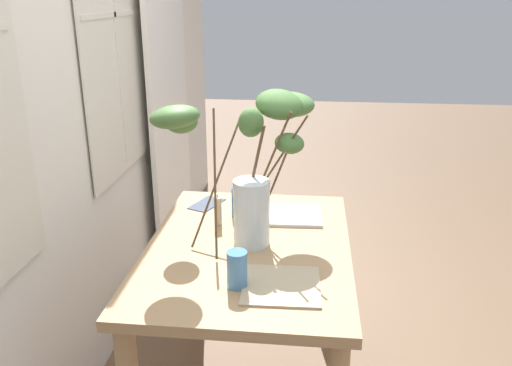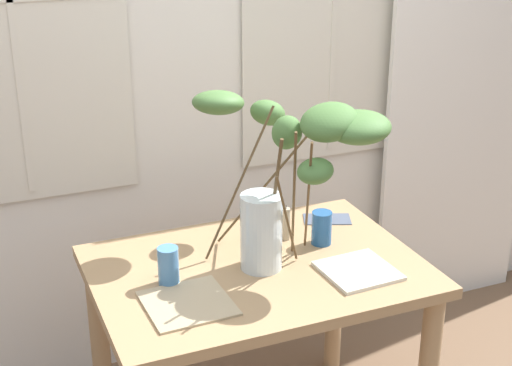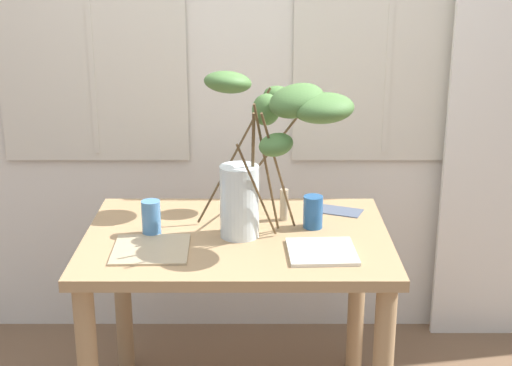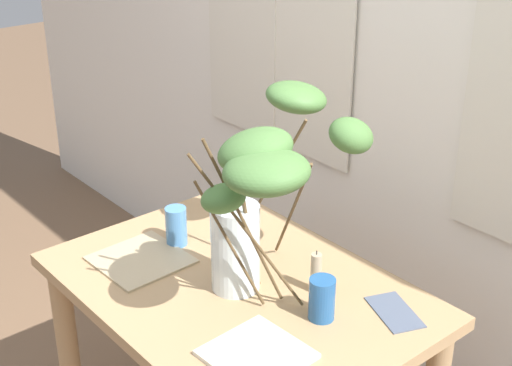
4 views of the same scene
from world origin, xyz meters
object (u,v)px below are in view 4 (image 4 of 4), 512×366
(plate_square_right, at_px, (257,354))
(pillar_candle, at_px, (316,273))
(vase_with_branches, at_px, (262,184))
(drinking_glass_blue_right, at_px, (322,299))
(dining_table, at_px, (237,320))
(drinking_glass_blue_left, at_px, (177,226))
(plate_square_left, at_px, (141,260))

(plate_square_right, height_order, pillar_candle, pillar_candle)
(vase_with_branches, relative_size, drinking_glass_blue_right, 5.31)
(dining_table, bearing_deg, pillar_candle, 40.48)
(dining_table, xyz_separation_m, pillar_candle, (0.18, 0.15, 0.20))
(vase_with_branches, bearing_deg, plate_square_right, -43.50)
(vase_with_branches, relative_size, drinking_glass_blue_left, 5.03)
(drinking_glass_blue_left, height_order, plate_square_right, drinking_glass_blue_left)
(vase_with_branches, relative_size, pillar_candle, 4.83)
(drinking_glass_blue_right, bearing_deg, pillar_candle, 142.74)
(dining_table, xyz_separation_m, plate_square_left, (-0.30, -0.15, 0.14))
(vase_with_branches, distance_m, pillar_candle, 0.35)
(vase_with_branches, height_order, drinking_glass_blue_right, vase_with_branches)
(plate_square_left, bearing_deg, pillar_candle, 32.27)
(plate_square_left, relative_size, plate_square_right, 1.13)
(plate_square_right, relative_size, pillar_candle, 1.72)
(pillar_candle, bearing_deg, plate_square_right, -69.82)
(dining_table, distance_m, pillar_candle, 0.31)
(drinking_glass_blue_right, relative_size, plate_square_left, 0.47)
(vase_with_branches, height_order, plate_square_left, vase_with_branches)
(plate_square_right, bearing_deg, dining_table, 149.66)
(dining_table, relative_size, pillar_candle, 8.25)
(plate_square_left, bearing_deg, dining_table, 26.50)
(drinking_glass_blue_left, bearing_deg, vase_with_branches, -0.14)
(vase_with_branches, bearing_deg, drinking_glass_blue_left, 179.86)
(dining_table, distance_m, drinking_glass_blue_right, 0.36)
(dining_table, relative_size, plate_square_left, 4.26)
(vase_with_branches, bearing_deg, dining_table, -179.54)
(vase_with_branches, distance_m, plate_square_right, 0.45)
(pillar_candle, bearing_deg, dining_table, -139.52)
(drinking_glass_blue_left, distance_m, pillar_candle, 0.52)
(vase_with_branches, height_order, pillar_candle, vase_with_branches)
(plate_square_left, relative_size, pillar_candle, 1.94)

